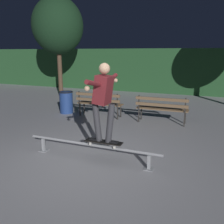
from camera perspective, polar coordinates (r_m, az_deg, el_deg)
ground_plane at (r=5.03m, az=-5.89°, el=-11.92°), size 90.00×90.00×0.00m
hedge_backdrop at (r=13.90m, az=13.06°, el=9.43°), size 24.00×1.20×2.38m
grind_rail at (r=5.10m, az=-4.83°, el=-8.18°), size 2.97×0.18×0.35m
skateboard at (r=4.93m, az=-1.98°, el=-7.05°), size 0.78×0.20×0.09m
skateboarder at (r=4.68m, az=-2.04°, el=3.71°), size 0.62×1.41×1.56m
park_bench_leftmost at (r=8.30m, az=-3.07°, el=2.41°), size 1.61×0.43×0.88m
park_bench_left_center at (r=7.67m, az=11.62°, el=1.18°), size 1.61×0.43×0.88m
tree_far_left at (r=12.75m, az=-12.65°, el=19.14°), size 2.48×2.48×4.80m
trash_can at (r=9.06m, az=-10.71°, el=2.36°), size 0.52×0.52×0.80m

